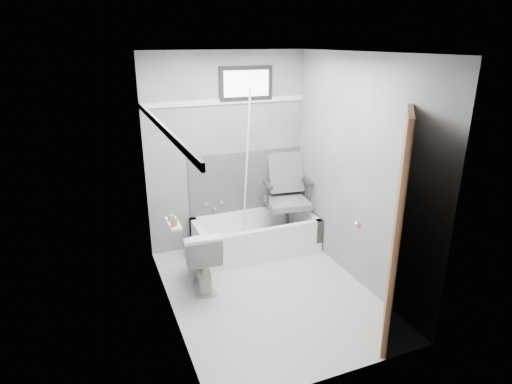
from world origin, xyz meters
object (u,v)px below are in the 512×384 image
door (447,240)px  soap_bottle_b (171,215)px  toilet (200,257)px  soap_bottle_a (174,220)px  bathtub (256,235)px  office_chair (287,197)px

door → soap_bottle_b: bearing=143.4°
toilet → door: bearing=137.8°
soap_bottle_a → soap_bottle_b: soap_bottle_a is taller
door → bathtub: bearing=108.7°
bathtub → office_chair: office_chair is taller
toilet → soap_bottle_a: 0.81m
toilet → bathtub: bearing=-143.9°
office_chair → door: size_ratio=0.52×
bathtub → toilet: toilet is taller
soap_bottle_a → office_chair: bearing=30.9°
soap_bottle_a → soap_bottle_b: bearing=90.0°
door → toilet: bearing=133.5°
bathtub → soap_bottle_a: (-1.17, -0.92, 0.76)m
bathtub → door: door is taller
soap_bottle_a → door: bearing=-33.9°
office_chair → bathtub: bearing=-166.7°
bathtub → toilet: (-0.85, -0.53, 0.13)m
office_chair → door: 2.31m
bathtub → toilet: bearing=-148.2°
soap_bottle_a → soap_bottle_b: 0.14m
bathtub → door: bearing=-71.3°
toilet → door: door is taller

